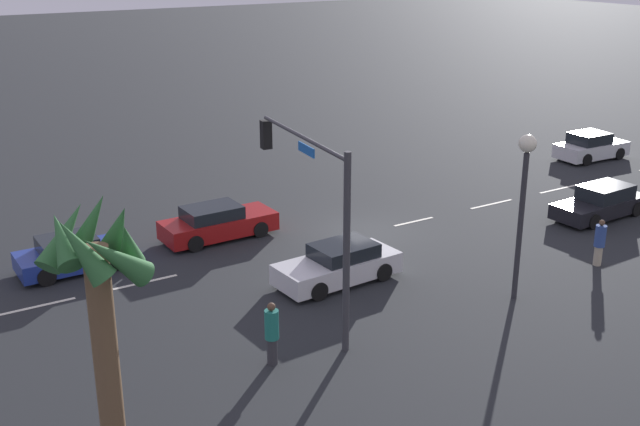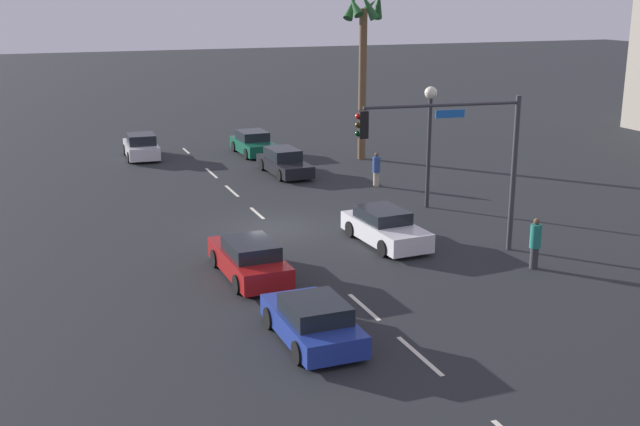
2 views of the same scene
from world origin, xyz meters
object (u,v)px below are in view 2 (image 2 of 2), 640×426
at_px(car_1, 141,147).
at_px(pedestrian_0, 376,169).
at_px(car_3, 284,163).
at_px(car_5, 385,228).
at_px(car_0, 254,144).
at_px(traffic_signal, 460,147).
at_px(car_4, 249,259).
at_px(pedestrian_1, 535,242).
at_px(car_2, 313,321).
at_px(streetlamp, 430,122).
at_px(palm_tree_0, 364,41).

distance_m(car_1, pedestrian_0, 15.20).
height_order(car_3, car_5, car_3).
xyz_separation_m(car_0, traffic_signal, (21.18, 1.65, 3.42)).
bearing_deg(car_3, car_4, -22.65).
bearing_deg(pedestrian_0, car_4, -42.52).
xyz_separation_m(pedestrian_0, pedestrian_1, (13.32, -0.02, 0.07)).
distance_m(car_1, car_5, 21.16).
xyz_separation_m(car_1, pedestrian_1, (24.76, 10.00, 0.30)).
bearing_deg(pedestrian_1, car_0, -171.71).
relative_size(car_2, streetlamp, 0.73).
xyz_separation_m(car_2, palm_tree_0, (-22.78, 11.59, 6.24)).
distance_m(car_0, car_3, 5.92).
bearing_deg(car_3, car_1, -137.28).
distance_m(car_4, pedestrian_0, 14.33).
relative_size(streetlamp, pedestrian_1, 2.97).
height_order(car_4, pedestrian_0, pedestrian_0).
bearing_deg(traffic_signal, pedestrian_0, 170.60).
relative_size(car_0, pedestrian_1, 2.31).
distance_m(car_2, streetlamp, 15.66).
height_order(car_2, palm_tree_0, palm_tree_0).
bearing_deg(car_5, traffic_signal, 41.09).
bearing_deg(car_0, car_5, -0.72).
distance_m(car_2, car_4, 5.67).
distance_m(car_3, car_4, 16.14).
bearing_deg(car_4, streetlamp, 120.66).
bearing_deg(car_4, palm_tree_0, 145.41).
xyz_separation_m(streetlamp, palm_tree_0, (-11.12, 1.69, 2.93)).
xyz_separation_m(car_3, pedestrian_0, (4.34, 3.47, 0.28)).
xyz_separation_m(car_5, pedestrian_1, (4.56, 3.67, 0.34)).
distance_m(car_2, car_5, 9.44).
bearing_deg(car_3, streetlamp, 23.66).
height_order(car_1, palm_tree_0, palm_tree_0).
bearing_deg(pedestrian_0, car_1, -138.77).
xyz_separation_m(car_2, car_4, (-5.66, -0.21, 0.04)).
xyz_separation_m(pedestrian_1, palm_tree_0, (-19.88, 2.14, 5.87)).
height_order(car_1, car_3, car_1).
bearing_deg(car_1, palm_tree_0, 68.11).
bearing_deg(palm_tree_0, car_4, -34.59).
xyz_separation_m(car_0, car_1, (-1.18, -6.56, 0.03)).
distance_m(car_3, traffic_signal, 15.73).
height_order(car_2, car_3, car_3).
bearing_deg(car_2, traffic_signal, 124.68).
bearing_deg(car_4, car_1, -179.13).
relative_size(car_0, palm_tree_0, 0.44).
bearing_deg(car_1, car_4, 0.87).
bearing_deg(car_4, car_2, 2.16).
height_order(car_3, pedestrian_0, pedestrian_0).
xyz_separation_m(pedestrian_0, palm_tree_0, (-6.56, 2.12, 5.93)).
relative_size(car_3, palm_tree_0, 0.48).
distance_m(pedestrian_0, palm_tree_0, 9.09).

